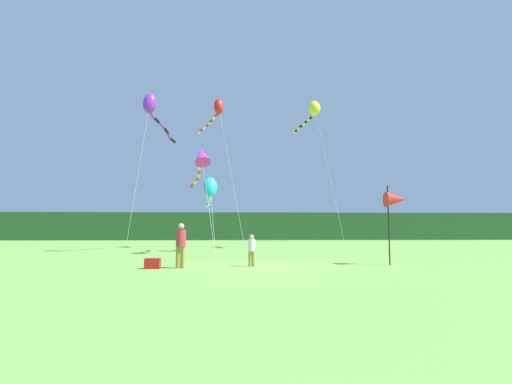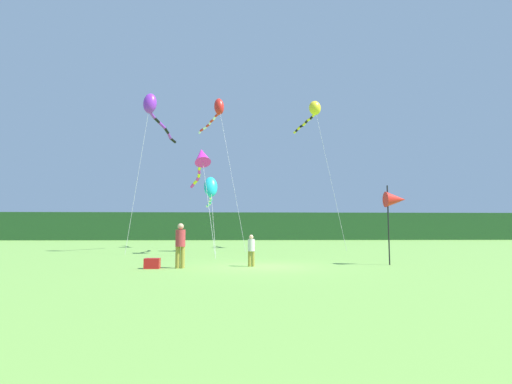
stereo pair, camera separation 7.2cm
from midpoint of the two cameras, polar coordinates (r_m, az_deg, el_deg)
ground_plane at (r=16.68m, az=0.99°, el=-10.76°), size 120.00×120.00×0.00m
distant_treeline at (r=61.59m, az=-1.46°, el=-5.00°), size 108.00×3.91×4.19m
person_adult at (r=16.20m, az=-10.78°, el=-7.28°), size 0.39×0.39×1.79m
person_child at (r=16.68m, az=-0.57°, el=-8.22°), size 0.29×0.29×1.32m
cooler_box at (r=16.31m, az=-14.70°, el=-9.98°), size 0.59×0.37×0.41m
banner_flag_pole at (r=18.52m, az=19.63°, el=-1.13°), size 0.90×0.70×3.50m
kite_cyan at (r=28.38m, az=-6.52°, el=0.50°), size 1.19×6.22×5.44m
kite_purple at (r=29.49m, az=-14.79°, el=11.80°), size 1.95×6.67×11.19m
kite_yellow at (r=33.96m, az=8.41°, el=11.63°), size 2.91×6.88×12.32m
kite_magenta at (r=25.96m, az=-7.82°, el=4.85°), size 2.42×7.82×7.07m
kite_red at (r=34.54m, az=-5.52°, el=11.86°), size 4.36×8.50×12.83m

